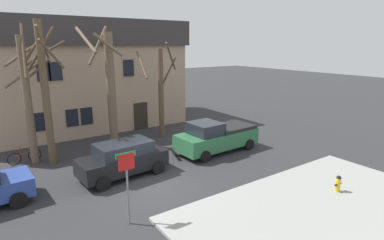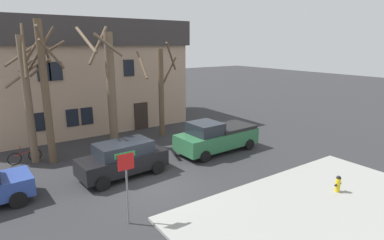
{
  "view_description": "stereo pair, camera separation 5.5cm",
  "coord_description": "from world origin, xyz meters",
  "px_view_note": "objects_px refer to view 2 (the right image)",
  "views": [
    {
      "loc": [
        -6.2,
        -12.2,
        6.52
      ],
      "look_at": [
        3.59,
        2.06,
        2.25
      ],
      "focal_mm": 28.88,
      "sensor_mm": 36.0,
      "label": 1
    },
    {
      "loc": [
        -6.15,
        -12.23,
        6.52
      ],
      "look_at": [
        3.59,
        2.06,
        2.25
      ],
      "focal_mm": 28.88,
      "sensor_mm": 36.0,
      "label": 2
    }
  ],
  "objects_px": {
    "pickup_truck_green": "(216,136)",
    "street_sign_pole": "(126,175)",
    "tree_bare_mid": "(45,87)",
    "car_black_wagon": "(123,159)",
    "bicycle_leaning": "(25,157)",
    "tree_bare_end": "(161,90)",
    "fire_hydrant": "(338,183)",
    "tree_bare_near": "(29,94)",
    "building_main": "(74,74)",
    "tree_bare_far": "(110,86)"
  },
  "relations": [
    {
      "from": "bicycle_leaning",
      "to": "tree_bare_near",
      "type": "bearing_deg",
      "value": -6.03
    },
    {
      "from": "tree_bare_mid",
      "to": "bicycle_leaning",
      "type": "xyz_separation_m",
      "value": [
        -1.31,
        0.72,
        -3.89
      ]
    },
    {
      "from": "building_main",
      "to": "tree_bare_end",
      "type": "distance_m",
      "value": 7.97
    },
    {
      "from": "pickup_truck_green",
      "to": "bicycle_leaning",
      "type": "height_order",
      "value": "pickup_truck_green"
    },
    {
      "from": "fire_hydrant",
      "to": "street_sign_pole",
      "type": "height_order",
      "value": "street_sign_pole"
    },
    {
      "from": "tree_bare_far",
      "to": "pickup_truck_green",
      "type": "bearing_deg",
      "value": -43.02
    },
    {
      "from": "tree_bare_far",
      "to": "street_sign_pole",
      "type": "relative_size",
      "value": 2.73
    },
    {
      "from": "fire_hydrant",
      "to": "tree_bare_near",
      "type": "bearing_deg",
      "value": 131.09
    },
    {
      "from": "tree_bare_mid",
      "to": "car_black_wagon",
      "type": "xyz_separation_m",
      "value": [
        2.61,
        -4.04,
        -3.34
      ]
    },
    {
      "from": "car_black_wagon",
      "to": "pickup_truck_green",
      "type": "bearing_deg",
      "value": 2.19
    },
    {
      "from": "building_main",
      "to": "fire_hydrant",
      "type": "xyz_separation_m",
      "value": [
        6.3,
        -19.02,
        -3.7
      ]
    },
    {
      "from": "tree_bare_far",
      "to": "fire_hydrant",
      "type": "bearing_deg",
      "value": -64.23
    },
    {
      "from": "building_main",
      "to": "car_black_wagon",
      "type": "distance_m",
      "value": 12.24
    },
    {
      "from": "street_sign_pole",
      "to": "bicycle_leaning",
      "type": "xyz_separation_m",
      "value": [
        -2.4,
        8.98,
        -1.59
      ]
    },
    {
      "from": "tree_bare_far",
      "to": "car_black_wagon",
      "type": "relative_size",
      "value": 1.69
    },
    {
      "from": "fire_hydrant",
      "to": "bicycle_leaning",
      "type": "relative_size",
      "value": 0.43
    },
    {
      "from": "tree_bare_mid",
      "to": "fire_hydrant",
      "type": "bearing_deg",
      "value": -49.33
    },
    {
      "from": "car_black_wagon",
      "to": "pickup_truck_green",
      "type": "relative_size",
      "value": 0.84
    },
    {
      "from": "tree_bare_end",
      "to": "fire_hydrant",
      "type": "xyz_separation_m",
      "value": [
        2.1,
        -12.3,
        -2.87
      ]
    },
    {
      "from": "tree_bare_near",
      "to": "tree_bare_far",
      "type": "distance_m",
      "value": 4.58
    },
    {
      "from": "tree_bare_near",
      "to": "tree_bare_end",
      "type": "bearing_deg",
      "value": 2.35
    },
    {
      "from": "tree_bare_mid",
      "to": "street_sign_pole",
      "type": "bearing_deg",
      "value": -82.47
    },
    {
      "from": "tree_bare_near",
      "to": "tree_bare_far",
      "type": "bearing_deg",
      "value": 1.93
    },
    {
      "from": "fire_hydrant",
      "to": "building_main",
      "type": "bearing_deg",
      "value": 108.32
    },
    {
      "from": "pickup_truck_green",
      "to": "bicycle_leaning",
      "type": "distance_m",
      "value": 11.1
    },
    {
      "from": "street_sign_pole",
      "to": "fire_hydrant",
      "type": "bearing_deg",
      "value": -19.42
    },
    {
      "from": "tree_bare_near",
      "to": "fire_hydrant",
      "type": "distance_m",
      "value": 16.21
    },
    {
      "from": "tree_bare_end",
      "to": "pickup_truck_green",
      "type": "bearing_deg",
      "value": -75.97
    },
    {
      "from": "tree_bare_mid",
      "to": "tree_bare_end",
      "type": "height_order",
      "value": "tree_bare_mid"
    },
    {
      "from": "tree_bare_near",
      "to": "tree_bare_end",
      "type": "xyz_separation_m",
      "value": [
        8.32,
        0.34,
        -0.5
      ]
    },
    {
      "from": "tree_bare_mid",
      "to": "car_black_wagon",
      "type": "relative_size",
      "value": 1.72
    },
    {
      "from": "pickup_truck_green",
      "to": "street_sign_pole",
      "type": "relative_size",
      "value": 1.92
    },
    {
      "from": "tree_bare_near",
      "to": "tree_bare_far",
      "type": "relative_size",
      "value": 0.98
    },
    {
      "from": "car_black_wagon",
      "to": "fire_hydrant",
      "type": "xyz_separation_m",
      "value": [
        7.1,
        -7.26,
        -0.41
      ]
    },
    {
      "from": "street_sign_pole",
      "to": "tree_bare_near",
      "type": "bearing_deg",
      "value": 101.46
    },
    {
      "from": "building_main",
      "to": "tree_bare_near",
      "type": "bearing_deg",
      "value": -120.27
    },
    {
      "from": "tree_bare_end",
      "to": "pickup_truck_green",
      "type": "height_order",
      "value": "tree_bare_end"
    },
    {
      "from": "tree_bare_near",
      "to": "building_main",
      "type": "bearing_deg",
      "value": 59.73
    },
    {
      "from": "tree_bare_far",
      "to": "tree_bare_end",
      "type": "xyz_separation_m",
      "value": [
        3.74,
        0.19,
        -0.59
      ]
    },
    {
      "from": "pickup_truck_green",
      "to": "street_sign_pole",
      "type": "bearing_deg",
      "value": -149.98
    },
    {
      "from": "tree_bare_near",
      "to": "car_black_wagon",
      "type": "distance_m",
      "value": 6.47
    },
    {
      "from": "car_black_wagon",
      "to": "street_sign_pole",
      "type": "height_order",
      "value": "street_sign_pole"
    },
    {
      "from": "tree_bare_near",
      "to": "tree_bare_mid",
      "type": "relative_size",
      "value": 0.96
    },
    {
      "from": "tree_bare_near",
      "to": "street_sign_pole",
      "type": "bearing_deg",
      "value": -78.54
    },
    {
      "from": "tree_bare_end",
      "to": "car_black_wagon",
      "type": "bearing_deg",
      "value": -134.75
    },
    {
      "from": "fire_hydrant",
      "to": "street_sign_pole",
      "type": "bearing_deg",
      "value": 160.58
    },
    {
      "from": "tree_bare_far",
      "to": "tree_bare_near",
      "type": "bearing_deg",
      "value": -178.07
    },
    {
      "from": "tree_bare_mid",
      "to": "fire_hydrant",
      "type": "distance_m",
      "value": 15.36
    },
    {
      "from": "pickup_truck_green",
      "to": "fire_hydrant",
      "type": "height_order",
      "value": "pickup_truck_green"
    },
    {
      "from": "tree_bare_mid",
      "to": "pickup_truck_green",
      "type": "xyz_separation_m",
      "value": [
        8.81,
        -3.8,
        -3.3
      ]
    }
  ]
}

